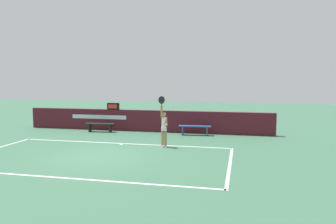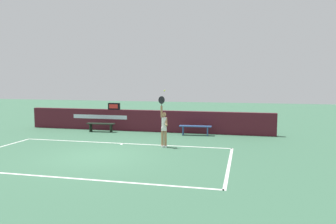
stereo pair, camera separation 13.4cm
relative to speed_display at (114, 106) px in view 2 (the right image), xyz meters
name	(u,v)px [view 2 (the right image)]	position (x,y,z in m)	size (l,w,h in m)	color
ground_plane	(100,156)	(1.95, -6.22, -1.42)	(60.00, 60.00, 0.00)	#407153
court_lines	(98,157)	(1.95, -6.40, -1.42)	(10.21, 5.58, 0.00)	white
back_wall	(146,121)	(1.95, 0.00, -0.80)	(14.45, 0.30, 1.22)	#4C1621
speed_display	(114,106)	(0.00, 0.00, 0.00)	(0.69, 0.21, 0.39)	black
tennis_player	(164,126)	(4.02, -4.02, -0.48)	(0.46, 0.43, 2.27)	#A3764F
tennis_ball	(164,91)	(4.02, -3.92, 1.09)	(0.07, 0.07, 0.07)	#CFE33A
courtside_bench_near	(195,128)	(4.93, -0.68, -1.02)	(1.75, 0.49, 0.52)	#2E4E8A
courtside_bench_far	(101,125)	(-0.50, -0.78, -1.04)	(1.62, 0.47, 0.50)	black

